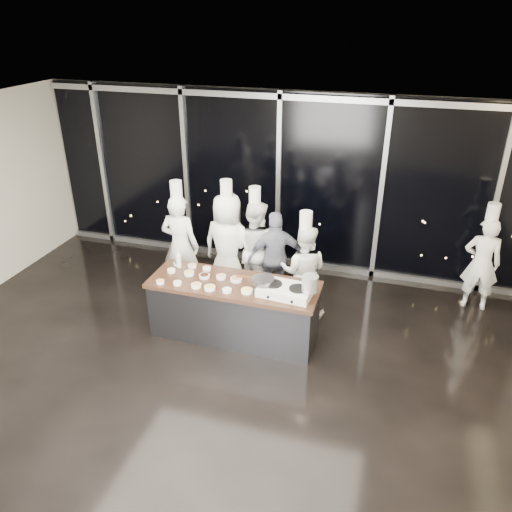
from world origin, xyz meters
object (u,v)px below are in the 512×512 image
at_px(frying_pan, 263,280).
at_px(chef_left, 228,245).
at_px(chef_far_left, 180,245).
at_px(chef_center, 255,248).
at_px(demo_counter, 234,309).
at_px(stove, 285,290).
at_px(chef_side, 482,262).
at_px(guest, 276,258).
at_px(chef_right, 303,271).
at_px(stock_pot, 310,283).

height_order(frying_pan, chef_left, chef_left).
height_order(chef_far_left, chef_center, chef_far_left).
relative_size(demo_counter, chef_left, 1.21).
relative_size(stove, chef_side, 0.42).
height_order(frying_pan, chef_side, chef_side).
bearing_deg(chef_left, chef_side, -163.38).
bearing_deg(frying_pan, guest, 100.81).
xyz_separation_m(chef_far_left, chef_side, (4.75, 0.98, -0.10)).
bearing_deg(demo_counter, stove, -6.53).
xyz_separation_m(chef_right, chef_side, (2.65, 1.02, 0.04)).
relative_size(frying_pan, chef_right, 0.32).
bearing_deg(stock_pot, demo_counter, 173.66).
bearing_deg(chef_side, frying_pan, 33.28).
bearing_deg(frying_pan, chef_center, 115.77).
height_order(guest, chef_right, chef_right).
bearing_deg(chef_right, chef_far_left, -5.69).
bearing_deg(chef_far_left, demo_counter, 145.49).
bearing_deg(stove, guest, 114.99).
height_order(demo_counter, chef_center, chef_center).
bearing_deg(stock_pot, chef_far_left, 156.19).
bearing_deg(demo_counter, stock_pot, -6.34).
bearing_deg(stock_pot, chef_center, 130.09).
xyz_separation_m(frying_pan, chef_side, (3.04, 1.98, -0.25)).
relative_size(chef_center, chef_right, 1.08).
bearing_deg(chef_center, chef_side, -157.88).
bearing_deg(chef_center, guest, 173.08).
bearing_deg(chef_far_left, chef_center, -160.18).
distance_m(stove, frying_pan, 0.35).
height_order(stock_pot, chef_center, chef_center).
relative_size(demo_counter, stock_pot, 11.24).
height_order(demo_counter, chef_side, chef_side).
relative_size(stock_pot, chef_side, 0.12).
relative_size(demo_counter, chef_side, 1.36).
distance_m(chef_center, chef_right, 1.02).
relative_size(stock_pot, guest, 0.14).
bearing_deg(frying_pan, chef_right, 72.71).
distance_m(demo_counter, stove, 0.94).
height_order(stove, chef_left, chef_left).
distance_m(chef_far_left, guest, 1.60).
height_order(chef_left, chef_right, chef_left).
xyz_separation_m(guest, chef_right, (0.52, -0.29, -0.01)).
bearing_deg(chef_left, demo_counter, 119.59).
bearing_deg(stove, chef_left, 140.72).
relative_size(chef_center, guest, 1.21).
distance_m(stove, stock_pot, 0.39).
bearing_deg(chef_side, chef_right, 21.31).
bearing_deg(stove, frying_pan, -177.63).
height_order(chef_left, chef_center, chef_left).
bearing_deg(chef_center, demo_counter, 106.27).
relative_size(demo_counter, chef_far_left, 1.22).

